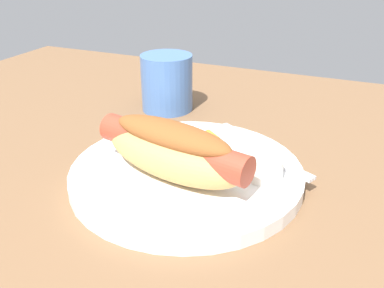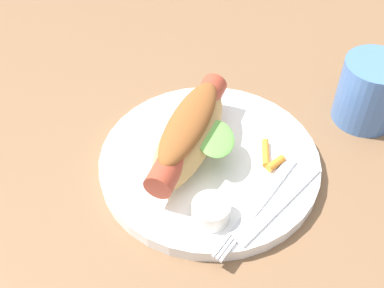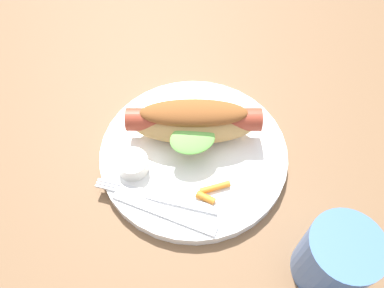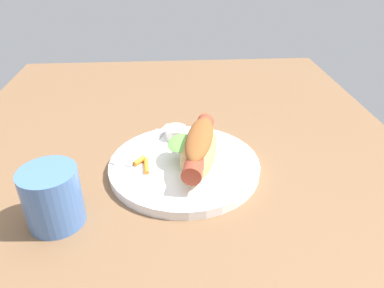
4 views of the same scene
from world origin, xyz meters
TOP-DOWN VIEW (x-y plane):
  - ground_plane at (0.00, 0.00)cm, footprint 120.00×90.00cm
  - plate at (-0.84, -1.18)cm, footprint 26.10×26.10cm
  - hot_dog at (-1.38, -3.66)cm, footprint 18.47×10.14cm
  - sauce_ramekin at (7.68, 0.18)cm, footprint 4.07×4.07cm
  - fork at (5.16, 4.98)cm, footprint 15.05×8.33cm
  - knife at (4.84, 7.15)cm, footprint 12.25×9.05cm
  - carrot_garnish at (-1.52, 5.86)cm, footprint 4.85×2.94cm
  - drinking_cup at (-12.54, 17.72)cm, footprint 8.02×8.02cm

SIDE VIEW (x-z plane):
  - ground_plane at x=0.00cm, z-range -1.80..0.00cm
  - plate at x=-0.84cm, z-range 0.00..1.60cm
  - knife at x=4.84cm, z-range 1.60..1.96cm
  - fork at x=5.16cm, z-range 1.60..2.00cm
  - carrot_garnish at x=-1.52cm, z-range 1.57..2.52cm
  - sauce_ramekin at x=7.68cm, z-range 1.60..3.84cm
  - drinking_cup at x=-12.54cm, z-range 0.00..8.74cm
  - hot_dog at x=-1.38cm, z-range 1.75..8.00cm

